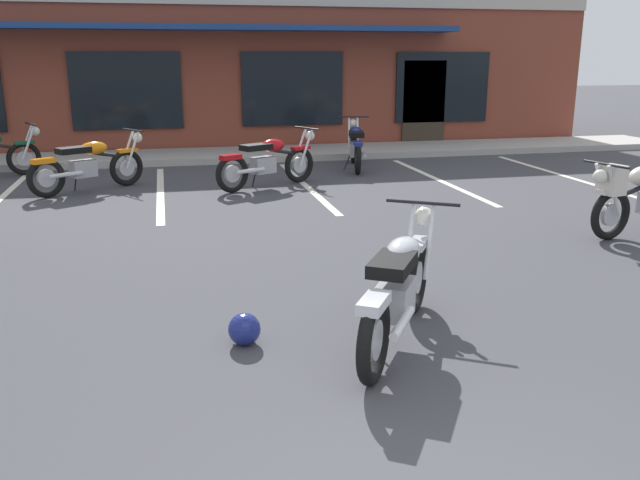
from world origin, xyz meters
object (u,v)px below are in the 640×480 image
at_px(motorcycle_green_cafe_racer, 89,164).
at_px(helmet_on_pavement, 244,329).
at_px(motorcycle_foreground_classic, 399,287).
at_px(motorcycle_orange_scrambler, 268,161).
at_px(motorcycle_silver_naked, 356,146).

bearing_deg(motorcycle_green_cafe_racer, helmet_on_pavement, -75.25).
relative_size(motorcycle_foreground_classic, motorcycle_orange_scrambler, 0.97).
bearing_deg(motorcycle_green_cafe_racer, motorcycle_silver_naked, 14.34).
bearing_deg(motorcycle_orange_scrambler, helmet_on_pavement, -100.43).
relative_size(motorcycle_foreground_classic, motorcycle_green_cafe_racer, 1.00).
relative_size(motorcycle_foreground_classic, motorcycle_silver_naked, 0.89).
distance_m(motorcycle_green_cafe_racer, helmet_on_pavement, 7.04).
height_order(motorcycle_silver_naked, helmet_on_pavement, motorcycle_silver_naked).
relative_size(motorcycle_silver_naked, helmet_on_pavement, 8.02).
bearing_deg(motorcycle_silver_naked, motorcycle_green_cafe_racer, -165.66).
bearing_deg(motorcycle_silver_naked, helmet_on_pavement, -111.75).
distance_m(motorcycle_foreground_classic, motorcycle_green_cafe_racer, 7.63).
height_order(motorcycle_foreground_classic, motorcycle_green_cafe_racer, same).
xyz_separation_m(motorcycle_foreground_classic, motorcycle_orange_scrambler, (-0.01, 6.70, 0.00)).
relative_size(motorcycle_green_cafe_racer, motorcycle_orange_scrambler, 0.96).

